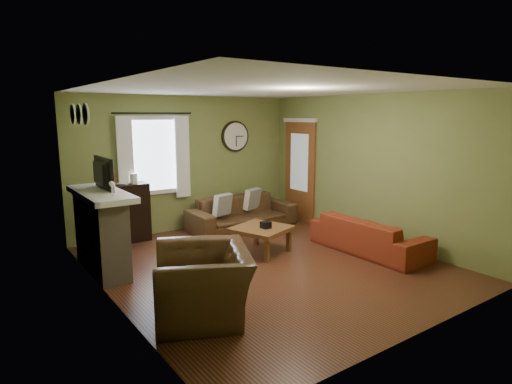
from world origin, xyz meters
TOP-DOWN VIEW (x-y plane):
  - floor at (0.00, 0.00)m, footprint 4.60×5.20m
  - ceiling at (0.00, 0.00)m, footprint 4.60×5.20m
  - wall_left at (-2.30, 0.00)m, footprint 0.00×5.20m
  - wall_right at (2.30, 0.00)m, footprint 0.00×5.20m
  - wall_back at (0.00, 2.60)m, footprint 4.60×0.00m
  - wall_front at (0.00, -2.60)m, footprint 4.60×0.00m
  - fireplace at (-2.10, 1.15)m, footprint 0.40×1.40m
  - firebox at (-1.91, 1.15)m, footprint 0.04×0.60m
  - mantel at (-2.07, 1.15)m, footprint 0.58×1.60m
  - tv at (-2.05, 1.30)m, footprint 0.08×0.60m
  - tv_screen at (-1.97, 1.30)m, footprint 0.02×0.62m
  - medallion_left at (-2.28, 0.80)m, footprint 0.28×0.28m
  - medallion_mid at (-2.28, 1.15)m, footprint 0.28×0.28m
  - medallion_right at (-2.28, 1.50)m, footprint 0.28×0.28m
  - window_pane at (-0.70, 2.58)m, footprint 1.00×0.02m
  - curtain_rod at (-0.70, 2.48)m, footprint 0.03×0.03m
  - curtain_left at (-1.25, 2.48)m, footprint 0.28×0.04m
  - curtain_right at (-0.15, 2.48)m, footprint 0.28×0.04m
  - wall_clock at (1.10, 2.55)m, footprint 0.64×0.06m
  - door at (2.27, 1.85)m, footprint 0.05×0.90m
  - bookshelf at (-1.37, 2.39)m, footprint 0.88×0.37m
  - book at (-1.40, 2.35)m, footprint 0.26×0.27m
  - sofa_brown at (0.87, 1.96)m, footprint 2.17×0.85m
  - pillow_left at (0.39, 1.92)m, footprint 0.42×0.23m
  - pillow_right at (1.17, 2.05)m, footprint 0.43×0.26m
  - sofa_red at (1.75, -0.49)m, footprint 0.78×2.00m
  - armchair at (-1.57, -0.92)m, footprint 1.43×1.50m
  - coffee_table at (0.26, 0.49)m, footprint 1.05×1.05m
  - tissue_box at (0.28, 0.39)m, footprint 0.15×0.15m
  - wine_glass_a at (-2.05, 0.62)m, footprint 0.06×0.06m
  - wine_glass_b at (-2.05, 0.66)m, footprint 0.07×0.07m

SIDE VIEW (x-z plane):
  - floor at x=0.00m, z-range 0.00..0.00m
  - coffee_table at x=0.26m, z-range 0.00..0.44m
  - sofa_red at x=1.75m, z-range 0.00..0.58m
  - firebox at x=-1.91m, z-range 0.02..0.57m
  - sofa_brown at x=0.87m, z-range 0.00..0.63m
  - armchair at x=-1.57m, z-range 0.00..0.77m
  - tissue_box at x=0.28m, z-range 0.35..0.45m
  - bookshelf at x=-1.37m, z-range 0.00..1.04m
  - fireplace at x=-2.10m, z-range 0.00..1.10m
  - pillow_left at x=0.39m, z-range 0.35..0.75m
  - pillow_right at x=1.17m, z-range 0.34..0.76m
  - book at x=-1.40m, z-range 0.95..0.97m
  - door at x=2.27m, z-range 0.00..2.10m
  - mantel at x=-2.07m, z-range 1.10..1.18m
  - wine_glass_a at x=-2.05m, z-range 1.18..1.36m
  - wine_glass_b at x=-2.05m, z-range 1.18..1.38m
  - wall_left at x=-2.30m, z-range 0.00..2.60m
  - wall_right at x=2.30m, z-range 0.00..2.60m
  - wall_back at x=0.00m, z-range 0.00..2.60m
  - wall_front at x=0.00m, z-range 0.00..2.60m
  - tv at x=-2.05m, z-range 1.18..1.53m
  - tv_screen at x=-1.97m, z-range 1.23..1.59m
  - curtain_left at x=-1.25m, z-range 0.67..2.23m
  - curtain_right at x=-0.15m, z-range 0.67..2.23m
  - window_pane at x=-0.70m, z-range 0.85..2.15m
  - wall_clock at x=1.10m, z-range 1.48..2.12m
  - medallion_left at x=-2.28m, z-range 2.24..2.26m
  - medallion_mid at x=-2.28m, z-range 2.24..2.26m
  - medallion_right at x=-2.28m, z-range 2.24..2.26m
  - curtain_rod at x=-0.70m, z-range 1.52..3.02m
  - ceiling at x=0.00m, z-range 2.60..2.60m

